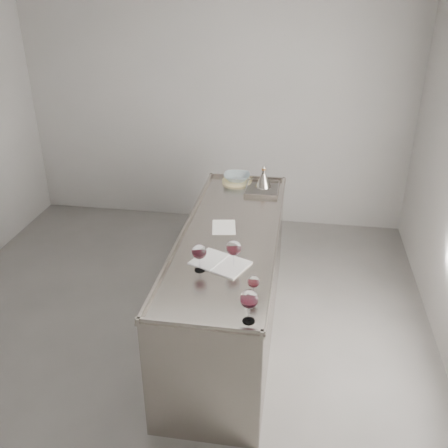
% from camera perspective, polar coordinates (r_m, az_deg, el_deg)
% --- Properties ---
extents(room_shell, '(4.54, 5.04, 2.84)m').
position_cam_1_polar(room_shell, '(3.58, -8.01, 3.83)').
color(room_shell, '#555350').
rests_on(room_shell, ground).
extents(counter, '(0.77, 2.42, 0.97)m').
position_cam_1_polar(counter, '(4.18, 0.61, -6.75)').
color(counter, gray).
rests_on(counter, ground).
extents(wine_glass_left, '(0.10, 0.10, 0.20)m').
position_cam_1_polar(wine_glass_left, '(3.39, -2.84, -3.25)').
color(wine_glass_left, white).
rests_on(wine_glass_left, counter).
extents(wine_glass_middle, '(0.11, 0.11, 0.21)m').
position_cam_1_polar(wine_glass_middle, '(3.43, 1.12, -2.82)').
color(wine_glass_middle, white).
rests_on(wine_glass_middle, counter).
extents(wine_glass_right, '(0.11, 0.11, 0.21)m').
position_cam_1_polar(wine_glass_right, '(2.91, 2.90, -8.65)').
color(wine_glass_right, white).
rests_on(wine_glass_right, counter).
extents(wine_glass_small, '(0.08, 0.08, 0.16)m').
position_cam_1_polar(wine_glass_small, '(3.14, 3.39, -6.67)').
color(wine_glass_small, white).
rests_on(wine_glass_small, counter).
extents(notebook, '(0.45, 0.39, 0.02)m').
position_cam_1_polar(notebook, '(3.53, -0.44, -4.47)').
color(notebook, silver).
rests_on(notebook, counter).
extents(loose_paper_top, '(0.23, 0.29, 0.00)m').
position_cam_1_polar(loose_paper_top, '(4.03, -0.01, -0.36)').
color(loose_paper_top, silver).
rests_on(loose_paper_top, counter).
extents(trivet, '(0.36, 0.36, 0.02)m').
position_cam_1_polar(trivet, '(4.92, 1.47, 4.93)').
color(trivet, beige).
rests_on(trivet, counter).
extents(ceramic_bowl, '(0.27, 0.27, 0.06)m').
position_cam_1_polar(ceramic_bowl, '(4.90, 1.47, 5.38)').
color(ceramic_bowl, gray).
rests_on(ceramic_bowl, trivet).
extents(wine_funnel, '(0.16, 0.16, 0.23)m').
position_cam_1_polar(wine_funnel, '(4.80, 4.53, 5.06)').
color(wine_funnel, gray).
rests_on(wine_funnel, counter).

